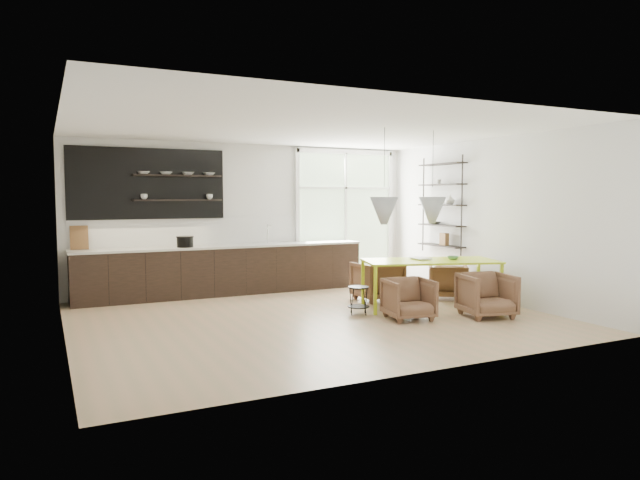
{
  "coord_description": "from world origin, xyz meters",
  "views": [
    {
      "loc": [
        -3.7,
        -7.84,
        1.85
      ],
      "look_at": [
        0.41,
        0.6,
        1.15
      ],
      "focal_mm": 32.0,
      "sensor_mm": 36.0,
      "label": 1
    }
  ],
  "objects": [
    {
      "name": "room",
      "position": [
        0.58,
        1.1,
        1.46
      ],
      "size": [
        7.02,
        6.01,
        2.91
      ],
      "color": "tan",
      "rests_on": "ground"
    },
    {
      "name": "kitchen_run",
      "position": [
        -0.69,
        2.69,
        0.6
      ],
      "size": [
        5.54,
        0.69,
        2.75
      ],
      "color": "black",
      "rests_on": "ground"
    },
    {
      "name": "right_shelving",
      "position": [
        3.36,
        1.17,
        1.65
      ],
      "size": [
        0.26,
        1.22,
        1.9
      ],
      "color": "black",
      "rests_on": "ground"
    },
    {
      "name": "dining_table",
      "position": [
        2.1,
        -0.14,
        0.75
      ],
      "size": [
        2.4,
        1.61,
        0.8
      ],
      "rotation": [
        0.0,
        0.0,
        -0.31
      ],
      "color": "#BFDE1B",
      "rests_on": "ground"
    },
    {
      "name": "armchair_back_left",
      "position": [
        1.67,
        0.85,
        0.35
      ],
      "size": [
        0.76,
        0.78,
        0.7
      ],
      "primitive_type": "imported",
      "rotation": [
        0.0,
        0.0,
        3.13
      ],
      "color": "brown",
      "rests_on": "ground"
    },
    {
      "name": "armchair_back_right",
      "position": [
        2.94,
        0.44,
        0.32
      ],
      "size": [
        0.95,
        0.96,
        0.63
      ],
      "primitive_type": "imported",
      "rotation": [
        0.0,
        0.0,
        2.53
      ],
      "color": "brown",
      "rests_on": "ground"
    },
    {
      "name": "armchair_front_left",
      "position": [
        1.25,
        -0.74,
        0.31
      ],
      "size": [
        0.77,
        0.79,
        0.63
      ],
      "primitive_type": "imported",
      "rotation": [
        0.0,
        0.0,
        -0.17
      ],
      "color": "brown",
      "rests_on": "ground"
    },
    {
      "name": "armchair_front_right",
      "position": [
        2.44,
        -1.13,
        0.34
      ],
      "size": [
        0.87,
        0.89,
        0.68
      ],
      "primitive_type": "imported",
      "rotation": [
        0.0,
        0.0,
        -0.22
      ],
      "color": "brown",
      "rests_on": "ground"
    },
    {
      "name": "wire_stool",
      "position": [
        0.75,
        -0.09,
        0.28
      ],
      "size": [
        0.35,
        0.35,
        0.44
      ],
      "rotation": [
        0.0,
        0.0,
        0.15
      ],
      "color": "black",
      "rests_on": "ground"
    },
    {
      "name": "table_book",
      "position": [
        1.89,
        0.02,
        0.82
      ],
      "size": [
        0.26,
        0.34,
        0.03
      ],
      "primitive_type": "imported",
      "rotation": [
        0.0,
        0.0,
        -0.02
      ],
      "color": "white",
      "rests_on": "dining_table"
    },
    {
      "name": "table_bowl",
      "position": [
        2.49,
        -0.24,
        0.83
      ],
      "size": [
        0.19,
        0.19,
        0.06
      ],
      "primitive_type": "imported",
      "rotation": [
        0.0,
        0.0,
        0.03
      ],
      "color": "#47774C",
      "rests_on": "dining_table"
    }
  ]
}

